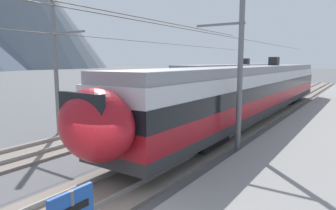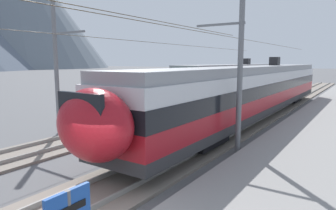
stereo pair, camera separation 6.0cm
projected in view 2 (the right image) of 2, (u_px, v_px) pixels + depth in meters
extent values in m
cube|color=gray|center=(34.00, 206.00, 8.27)|extent=(120.00, 0.07, 0.16)
cube|color=#2D2D30|center=(256.00, 106.00, 21.94)|extent=(30.09, 2.96, 0.45)
cube|color=maroon|center=(257.00, 97.00, 21.84)|extent=(30.09, 2.96, 0.85)
cube|color=black|center=(257.00, 86.00, 21.73)|extent=(30.09, 3.00, 0.75)
cube|color=silver|center=(257.00, 77.00, 21.63)|extent=(30.09, 2.96, 0.65)
cube|color=gray|center=(258.00, 69.00, 21.55)|extent=(29.79, 2.76, 0.45)
cube|color=black|center=(195.00, 139.00, 14.34)|extent=(2.80, 2.37, 0.42)
cube|color=black|center=(285.00, 99.00, 29.66)|extent=(2.80, 2.37, 0.42)
ellipsoid|color=maroon|center=(95.00, 125.00, 8.93)|extent=(1.80, 2.72, 2.25)
cube|color=black|center=(81.00, 114.00, 8.46)|extent=(0.16, 1.78, 1.19)
cube|color=black|center=(275.00, 61.00, 25.17)|extent=(0.90, 0.70, 0.70)
cube|color=#2D2D30|center=(235.00, 90.00, 34.04)|extent=(23.39, 2.92, 0.45)
cube|color=#1E6638|center=(235.00, 85.00, 33.94)|extent=(23.39, 2.92, 0.85)
cube|color=black|center=(235.00, 78.00, 33.83)|extent=(23.39, 2.96, 0.75)
cube|color=beige|center=(236.00, 71.00, 33.73)|extent=(23.39, 2.92, 0.65)
cube|color=gray|center=(236.00, 66.00, 33.65)|extent=(23.09, 2.72, 0.45)
cube|color=black|center=(206.00, 101.00, 28.14)|extent=(2.80, 2.34, 0.42)
cube|color=black|center=(255.00, 89.00, 40.06)|extent=(2.80, 2.34, 0.42)
ellipsoid|color=#1E6638|center=(179.00, 86.00, 23.78)|extent=(1.80, 2.69, 2.25)
cube|color=black|center=(175.00, 81.00, 23.31)|extent=(0.16, 1.75, 1.19)
cube|color=black|center=(247.00, 61.00, 36.45)|extent=(0.90, 0.70, 0.70)
cylinder|color=slate|center=(240.00, 72.00, 13.05)|extent=(0.24, 0.24, 7.45)
cube|color=slate|center=(220.00, 25.00, 13.30)|extent=(0.10, 2.31, 0.10)
cylinder|color=#473823|center=(200.00, 32.00, 13.89)|extent=(49.98, 0.02, 0.02)
cylinder|color=slate|center=(56.00, 67.00, 17.07)|extent=(0.24, 0.24, 7.74)
cube|color=slate|center=(68.00, 33.00, 16.15)|extent=(0.10, 2.66, 0.10)
cylinder|color=#473823|center=(83.00, 36.00, 15.53)|extent=(49.98, 0.02, 0.02)
cube|color=#19479E|center=(68.00, 209.00, 3.94)|extent=(0.70, 0.06, 0.50)
cube|color=black|center=(70.00, 209.00, 3.92)|extent=(0.52, 0.01, 0.10)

